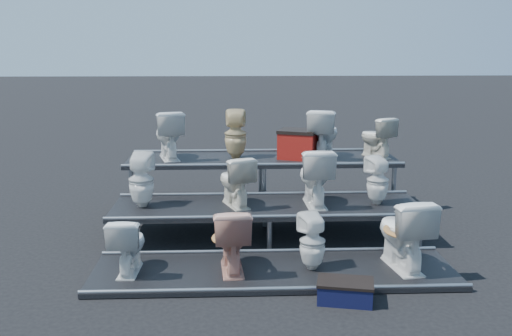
{
  "coord_description": "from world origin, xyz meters",
  "views": [
    {
      "loc": [
        -0.47,
        -7.49,
        2.62
      ],
      "look_at": [
        -0.15,
        0.1,
        0.96
      ],
      "focal_mm": 40.0,
      "sensor_mm": 36.0,
      "label": 1
    }
  ],
  "objects_px": {
    "toilet_0": "(128,244)",
    "toilet_10": "(324,133)",
    "toilet_9": "(236,134)",
    "toilet_3": "(403,232)",
    "toilet_1": "(231,239)",
    "toilet_7": "(378,180)",
    "red_crate": "(298,146)",
    "toilet_6": "(315,176)",
    "toilet_5": "(235,181)",
    "toilet_4": "(141,180)",
    "toilet_2": "(312,242)",
    "toilet_11": "(376,137)",
    "toilet_8": "(168,135)",
    "step_stool": "(345,293)"
  },
  "relations": [
    {
      "from": "toilet_8",
      "to": "toilet_11",
      "type": "distance_m",
      "value": 3.27
    },
    {
      "from": "red_crate",
      "to": "step_stool",
      "type": "height_order",
      "value": "red_crate"
    },
    {
      "from": "toilet_0",
      "to": "toilet_10",
      "type": "relative_size",
      "value": 0.86
    },
    {
      "from": "toilet_7",
      "to": "toilet_8",
      "type": "bearing_deg",
      "value": -41.66
    },
    {
      "from": "red_crate",
      "to": "toilet_2",
      "type": "bearing_deg",
      "value": -71.21
    },
    {
      "from": "toilet_4",
      "to": "toilet_11",
      "type": "xyz_separation_m",
      "value": [
        3.5,
        1.3,
        0.35
      ]
    },
    {
      "from": "toilet_8",
      "to": "red_crate",
      "type": "bearing_deg",
      "value": 163.39
    },
    {
      "from": "toilet_6",
      "to": "step_stool",
      "type": "distance_m",
      "value": 2.19
    },
    {
      "from": "toilet_5",
      "to": "toilet_1",
      "type": "bearing_deg",
      "value": 67.15
    },
    {
      "from": "toilet_0",
      "to": "toilet_4",
      "type": "distance_m",
      "value": 1.37
    },
    {
      "from": "step_stool",
      "to": "toilet_0",
      "type": "bearing_deg",
      "value": 174.55
    },
    {
      "from": "toilet_9",
      "to": "toilet_11",
      "type": "bearing_deg",
      "value": -178.02
    },
    {
      "from": "toilet_7",
      "to": "toilet_9",
      "type": "bearing_deg",
      "value": -52.0
    },
    {
      "from": "toilet_7",
      "to": "red_crate",
      "type": "xyz_separation_m",
      "value": [
        -0.95,
        1.24,
        0.27
      ]
    },
    {
      "from": "red_crate",
      "to": "toilet_6",
      "type": "bearing_deg",
      "value": -64.54
    },
    {
      "from": "toilet_3",
      "to": "toilet_1",
      "type": "bearing_deg",
      "value": -8.74
    },
    {
      "from": "toilet_3",
      "to": "toilet_2",
      "type": "bearing_deg",
      "value": -8.74
    },
    {
      "from": "toilet_2",
      "to": "red_crate",
      "type": "bearing_deg",
      "value": -109.6
    },
    {
      "from": "toilet_2",
      "to": "toilet_3",
      "type": "xyz_separation_m",
      "value": [
        1.05,
        0.0,
        0.1
      ]
    },
    {
      "from": "toilet_7",
      "to": "toilet_10",
      "type": "bearing_deg",
      "value": -85.34
    },
    {
      "from": "toilet_2",
      "to": "step_stool",
      "type": "xyz_separation_m",
      "value": [
        0.24,
        -0.75,
        -0.29
      ]
    },
    {
      "from": "toilet_2",
      "to": "toilet_11",
      "type": "xyz_separation_m",
      "value": [
        1.36,
        2.6,
        0.79
      ]
    },
    {
      "from": "toilet_7",
      "to": "toilet_8",
      "type": "height_order",
      "value": "toilet_8"
    },
    {
      "from": "toilet_3",
      "to": "red_crate",
      "type": "bearing_deg",
      "value": -78.57
    },
    {
      "from": "toilet_10",
      "to": "red_crate",
      "type": "relative_size",
      "value": 1.37
    },
    {
      "from": "toilet_1",
      "to": "toilet_2",
      "type": "relative_size",
      "value": 1.15
    },
    {
      "from": "toilet_8",
      "to": "toilet_2",
      "type": "bearing_deg",
      "value": 111.35
    },
    {
      "from": "toilet_6",
      "to": "toilet_9",
      "type": "height_order",
      "value": "toilet_9"
    },
    {
      "from": "toilet_1",
      "to": "toilet_3",
      "type": "bearing_deg",
      "value": 176.21
    },
    {
      "from": "toilet_9",
      "to": "toilet_10",
      "type": "xyz_separation_m",
      "value": [
        1.39,
        0.0,
        0.0
      ]
    },
    {
      "from": "toilet_4",
      "to": "toilet_5",
      "type": "bearing_deg",
      "value": -173.21
    },
    {
      "from": "toilet_1",
      "to": "toilet_4",
      "type": "relative_size",
      "value": 1.03
    },
    {
      "from": "toilet_6",
      "to": "toilet_3",
      "type": "bearing_deg",
      "value": 121.28
    },
    {
      "from": "toilet_0",
      "to": "toilet_5",
      "type": "xyz_separation_m",
      "value": [
        1.23,
        1.3,
        0.42
      ]
    },
    {
      "from": "toilet_1",
      "to": "toilet_6",
      "type": "xyz_separation_m",
      "value": [
        1.14,
        1.3,
        0.42
      ]
    },
    {
      "from": "toilet_2",
      "to": "toilet_7",
      "type": "relative_size",
      "value": 1.0
    },
    {
      "from": "toilet_6",
      "to": "red_crate",
      "type": "relative_size",
      "value": 1.42
    },
    {
      "from": "toilet_3",
      "to": "toilet_11",
      "type": "relative_size",
      "value": 1.34
    },
    {
      "from": "toilet_9",
      "to": "toilet_6",
      "type": "bearing_deg",
      "value": 131.3
    },
    {
      "from": "toilet_8",
      "to": "toilet_10",
      "type": "xyz_separation_m",
      "value": [
        2.43,
        0.0,
        0.01
      ]
    },
    {
      "from": "toilet_8",
      "to": "toilet_7",
      "type": "bearing_deg",
      "value": 141.54
    },
    {
      "from": "toilet_5",
      "to": "toilet_10",
      "type": "bearing_deg",
      "value": -157.61
    },
    {
      "from": "toilet_2",
      "to": "toilet_1",
      "type": "bearing_deg",
      "value": -16.92
    },
    {
      "from": "toilet_3",
      "to": "toilet_10",
      "type": "relative_size",
      "value": 1.12
    },
    {
      "from": "toilet_1",
      "to": "step_stool",
      "type": "xyz_separation_m",
      "value": [
        1.18,
        -0.75,
        -0.34
      ]
    },
    {
      "from": "toilet_6",
      "to": "toilet_8",
      "type": "xyz_separation_m",
      "value": [
        -2.11,
        1.3,
        0.38
      ]
    },
    {
      "from": "toilet_6",
      "to": "toilet_8",
      "type": "distance_m",
      "value": 2.51
    },
    {
      "from": "toilet_0",
      "to": "toilet_5",
      "type": "height_order",
      "value": "toilet_5"
    },
    {
      "from": "toilet_5",
      "to": "red_crate",
      "type": "relative_size",
      "value": 1.24
    },
    {
      "from": "toilet_6",
      "to": "toilet_7",
      "type": "xyz_separation_m",
      "value": [
        0.87,
        0.0,
        -0.07
      ]
    }
  ]
}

